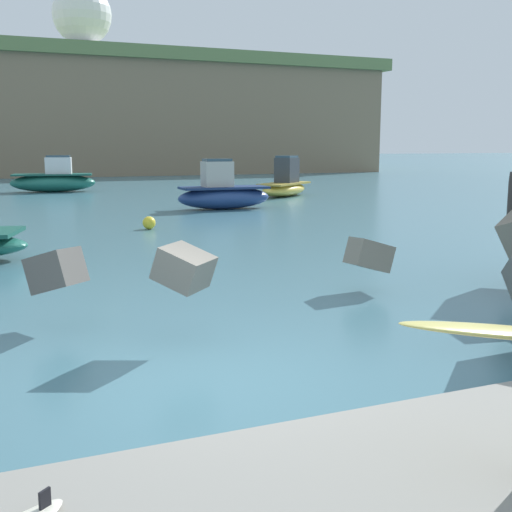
{
  "coord_description": "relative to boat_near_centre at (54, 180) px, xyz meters",
  "views": [
    {
      "loc": [
        -2.29,
        -6.86,
        2.78
      ],
      "look_at": [
        0.74,
        0.5,
        1.4
      ],
      "focal_mm": 44.62,
      "sensor_mm": 36.0,
      "label": 1
    }
  ],
  "objects": [
    {
      "name": "ground_plane",
      "position": [
        -1.15,
        -34.13,
        -0.74
      ],
      "size": [
        400.0,
        400.0,
        0.0
      ],
      "primitive_type": "plane",
      "color": "#42707F"
    },
    {
      "name": "breakwater_jetty",
      "position": [
        3.53,
        -33.07,
        0.44
      ],
      "size": [
        32.48,
        6.46,
        2.52
      ],
      "color": "#4C4944",
      "rests_on": "ground"
    },
    {
      "name": "mooring_buoy_middle",
      "position": [
        1.34,
        -19.86,
        -0.52
      ],
      "size": [
        0.44,
        0.44,
        0.44
      ],
      "color": "yellow",
      "rests_on": "ground"
    },
    {
      "name": "boat_mid_right",
      "position": [
        11.7,
        -8.47,
        -0.07
      ],
      "size": [
        4.34,
        3.97,
        2.26
      ],
      "color": "#EAC64C",
      "rests_on": "ground"
    },
    {
      "name": "boat_mid_left",
      "position": [
        6.01,
        -14.15,
        -0.03
      ],
      "size": [
        4.28,
        1.72,
        2.24
      ],
      "color": "navy",
      "rests_on": "ground"
    },
    {
      "name": "radar_dome",
      "position": [
        7.6,
        40.2,
        16.3
      ],
      "size": [
        6.95,
        6.95,
        9.74
      ],
      "color": "silver",
      "rests_on": "headland_bluff"
    },
    {
      "name": "boat_near_centre",
      "position": [
        0.0,
        0.0,
        0.0
      ],
      "size": [
        5.29,
        2.69,
        2.23
      ],
      "color": "#1E6656",
      "rests_on": "ground"
    }
  ]
}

